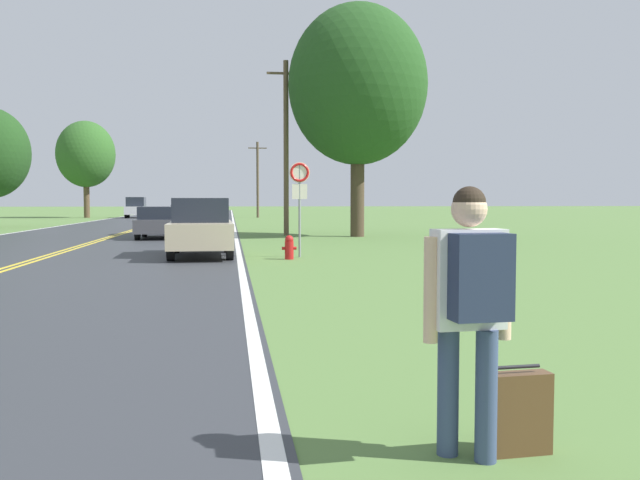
{
  "coord_description": "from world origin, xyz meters",
  "views": [
    {
      "loc": [
        5.33,
        1.09,
        1.64
      ],
      "look_at": [
        6.98,
        13.5,
        0.91
      ],
      "focal_mm": 38.0,
      "sensor_mm": 36.0,
      "label": 1
    }
  ],
  "objects_px": {
    "tree_left_verge": "(358,85)",
    "traffic_sign": "(300,185)",
    "suitcase": "(516,413)",
    "car_dark_grey_hatchback_mid_near": "(159,221)",
    "car_red_hatchback_mid_far": "(190,217)",
    "tree_mid_treeline": "(86,154)",
    "hitchhiker_person": "(471,294)",
    "car_white_suv_horizon": "(211,207)",
    "car_champagne_sedan_approaching": "(201,227)",
    "fire_hydrant": "(289,247)",
    "car_silver_suv_receding": "(136,207)",
    "car_dark_green_sedan_distant": "(216,209)"
  },
  "relations": [
    {
      "from": "tree_left_verge",
      "to": "traffic_sign",
      "type": "bearing_deg",
      "value": -109.03
    },
    {
      "from": "suitcase",
      "to": "tree_left_verge",
      "type": "distance_m",
      "value": 27.48
    },
    {
      "from": "car_dark_grey_hatchback_mid_near",
      "to": "car_red_hatchback_mid_far",
      "type": "height_order",
      "value": "car_red_hatchback_mid_far"
    },
    {
      "from": "tree_mid_treeline",
      "to": "hitchhiker_person",
      "type": "bearing_deg",
      "value": -76.6
    },
    {
      "from": "car_red_hatchback_mid_far",
      "to": "car_white_suv_horizon",
      "type": "relative_size",
      "value": 0.89
    },
    {
      "from": "suitcase",
      "to": "car_red_hatchback_mid_far",
      "type": "distance_m",
      "value": 32.84
    },
    {
      "from": "hitchhiker_person",
      "to": "car_red_hatchback_mid_far",
      "type": "xyz_separation_m",
      "value": [
        -3.6,
        32.67,
        -0.29
      ]
    },
    {
      "from": "tree_left_verge",
      "to": "car_red_hatchback_mid_far",
      "type": "relative_size",
      "value": 2.42
    },
    {
      "from": "traffic_sign",
      "to": "car_champagne_sedan_approaching",
      "type": "distance_m",
      "value": 3.17
    },
    {
      "from": "car_champagne_sedan_approaching",
      "to": "fire_hydrant",
      "type": "bearing_deg",
      "value": 60.3
    },
    {
      "from": "car_silver_suv_receding",
      "to": "suitcase",
      "type": "bearing_deg",
      "value": -172.8
    },
    {
      "from": "suitcase",
      "to": "car_silver_suv_receding",
      "type": "xyz_separation_m",
      "value": [
        -10.71,
        62.41,
        0.77
      ]
    },
    {
      "from": "suitcase",
      "to": "car_silver_suv_receding",
      "type": "height_order",
      "value": "car_silver_suv_receding"
    },
    {
      "from": "traffic_sign",
      "to": "tree_mid_treeline",
      "type": "xyz_separation_m",
      "value": [
        -15.72,
        48.33,
        4.02
      ]
    },
    {
      "from": "tree_left_verge",
      "to": "hitchhiker_person",
      "type": "bearing_deg",
      "value": -99.24
    },
    {
      "from": "car_champagne_sedan_approaching",
      "to": "car_white_suv_horizon",
      "type": "distance_m",
      "value": 63.44
    },
    {
      "from": "car_champagne_sedan_approaching",
      "to": "car_silver_suv_receding",
      "type": "xyz_separation_m",
      "value": [
        -8.04,
        46.33,
        0.16
      ]
    },
    {
      "from": "hitchhiker_person",
      "to": "car_dark_grey_hatchback_mid_near",
      "type": "relative_size",
      "value": 0.41
    },
    {
      "from": "traffic_sign",
      "to": "hitchhiker_person",
      "type": "bearing_deg",
      "value": -91.92
    },
    {
      "from": "car_silver_suv_receding",
      "to": "car_champagne_sedan_approaching",
      "type": "bearing_deg",
      "value": -172.69
    },
    {
      "from": "car_dark_grey_hatchback_mid_near",
      "to": "car_red_hatchback_mid_far",
      "type": "relative_size",
      "value": 0.96
    },
    {
      "from": "hitchhiker_person",
      "to": "car_red_hatchback_mid_far",
      "type": "relative_size",
      "value": 0.4
    },
    {
      "from": "tree_mid_treeline",
      "to": "suitcase",
      "type": "bearing_deg",
      "value": -76.3
    },
    {
      "from": "hitchhiker_person",
      "to": "car_champagne_sedan_approaching",
      "type": "relative_size",
      "value": 0.38
    },
    {
      "from": "tree_mid_treeline",
      "to": "car_white_suv_horizon",
      "type": "xyz_separation_m",
      "value": [
        11.4,
        15.76,
        -5.2
      ]
    },
    {
      "from": "car_dark_green_sedan_distant",
      "to": "tree_mid_treeline",
      "type": "bearing_deg",
      "value": -49.54
    },
    {
      "from": "traffic_sign",
      "to": "car_white_suv_horizon",
      "type": "bearing_deg",
      "value": 93.86
    },
    {
      "from": "traffic_sign",
      "to": "suitcase",
      "type": "bearing_deg",
      "value": -90.67
    },
    {
      "from": "suitcase",
      "to": "fire_hydrant",
      "type": "height_order",
      "value": "fire_hydrant"
    },
    {
      "from": "hitchhiker_person",
      "to": "tree_mid_treeline",
      "type": "height_order",
      "value": "tree_mid_treeline"
    },
    {
      "from": "tree_mid_treeline",
      "to": "car_dark_grey_hatchback_mid_near",
      "type": "distance_m",
      "value": 39.47
    },
    {
      "from": "tree_mid_treeline",
      "to": "car_red_hatchback_mid_far",
      "type": "relative_size",
      "value": 2.14
    },
    {
      "from": "hitchhiker_person",
      "to": "car_silver_suv_receding",
      "type": "relative_size",
      "value": 0.42
    },
    {
      "from": "tree_mid_treeline",
      "to": "tree_left_verge",
      "type": "bearing_deg",
      "value": -62.43
    },
    {
      "from": "suitcase",
      "to": "hitchhiker_person",
      "type": "bearing_deg",
      "value": 96.61
    },
    {
      "from": "tree_mid_treeline",
      "to": "car_champagne_sedan_approaching",
      "type": "height_order",
      "value": "tree_mid_treeline"
    },
    {
      "from": "traffic_sign",
      "to": "car_red_hatchback_mid_far",
      "type": "distance_m",
      "value": 17.72
    },
    {
      "from": "traffic_sign",
      "to": "fire_hydrant",
      "type": "bearing_deg",
      "value": -118.66
    },
    {
      "from": "car_champagne_sedan_approaching",
      "to": "car_dark_grey_hatchback_mid_near",
      "type": "bearing_deg",
      "value": -169.05
    },
    {
      "from": "car_white_suv_horizon",
      "to": "fire_hydrant",
      "type": "bearing_deg",
      "value": 4.9
    },
    {
      "from": "car_dark_grey_hatchback_mid_near",
      "to": "hitchhiker_person",
      "type": "bearing_deg",
      "value": 9.28
    },
    {
      "from": "traffic_sign",
      "to": "tree_mid_treeline",
      "type": "bearing_deg",
      "value": 108.02
    },
    {
      "from": "car_silver_suv_receding",
      "to": "car_white_suv_horizon",
      "type": "distance_m",
      "value": 18.32
    },
    {
      "from": "fire_hydrant",
      "to": "car_dark_green_sedan_distant",
      "type": "xyz_separation_m",
      "value": [
        -3.24,
        58.65,
        0.35
      ]
    },
    {
      "from": "suitcase",
      "to": "tree_left_verge",
      "type": "bearing_deg",
      "value": -13.05
    },
    {
      "from": "hitchhiker_person",
      "to": "suitcase",
      "type": "relative_size",
      "value": 2.97
    },
    {
      "from": "suitcase",
      "to": "traffic_sign",
      "type": "height_order",
      "value": "traffic_sign"
    },
    {
      "from": "car_champagne_sedan_approaching",
      "to": "suitcase",
      "type": "bearing_deg",
      "value": 7.89
    },
    {
      "from": "car_dark_grey_hatchback_mid_near",
      "to": "car_dark_green_sedan_distant",
      "type": "bearing_deg",
      "value": 177.62
    },
    {
      "from": "suitcase",
      "to": "car_white_suv_horizon",
      "type": "height_order",
      "value": "car_white_suv_horizon"
    }
  ]
}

